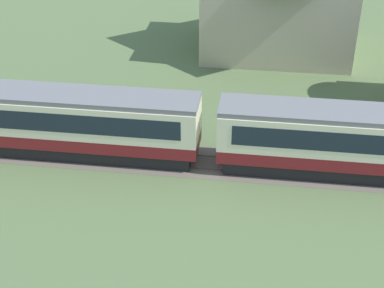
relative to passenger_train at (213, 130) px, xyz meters
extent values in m
cylinder|color=black|center=(3.97, -0.72, -1.87)|extent=(0.90, 0.18, 0.90)
cylinder|color=black|center=(3.97, 0.72, -1.87)|extent=(0.90, 0.18, 0.90)
cube|color=maroon|center=(-11.59, 0.00, -1.02)|extent=(21.46, 2.81, 0.80)
cube|color=beige|center=(-11.59, 0.00, 0.47)|extent=(21.46, 2.81, 2.18)
cube|color=#192330|center=(-11.59, 0.00, 0.58)|extent=(19.74, 2.85, 1.22)
cube|color=slate|center=(-11.59, 0.00, 1.71)|extent=(21.46, 2.64, 0.30)
cube|color=black|center=(-11.59, 0.00, -1.86)|extent=(20.60, 2.42, 0.88)
cylinder|color=black|center=(-4.51, -0.72, -1.87)|extent=(0.90, 0.18, 0.90)
cylinder|color=black|center=(-4.51, 0.72, -1.87)|extent=(0.90, 0.18, 0.90)
cube|color=#665B51|center=(0.96, 0.00, -2.31)|extent=(155.49, 3.60, 0.01)
cube|color=#4C4238|center=(0.96, -0.72, -2.30)|extent=(155.49, 0.12, 0.04)
cube|color=#4C4238|center=(0.96, 0.72, -2.30)|extent=(155.49, 0.12, 0.04)
cube|color=#BCB293|center=(3.49, 18.65, 1.06)|extent=(12.17, 9.47, 6.76)
camera|label=1|loc=(2.79, -29.80, 17.52)|focal=55.00mm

